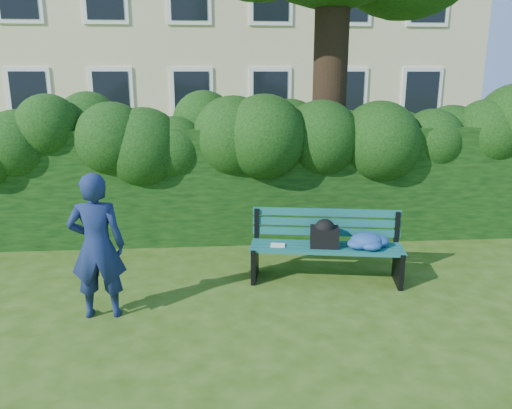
{
  "coord_description": "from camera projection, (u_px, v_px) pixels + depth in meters",
  "views": [
    {
      "loc": [
        -0.51,
        -5.66,
        2.59
      ],
      "look_at": [
        0.0,
        0.6,
        0.95
      ],
      "focal_mm": 35.0,
      "sensor_mm": 36.0,
      "label": 1
    }
  ],
  "objects": [
    {
      "name": "ground",
      "position": [
        260.0,
        291.0,
        6.15
      ],
      "size": [
        80.0,
        80.0,
        0.0
      ],
      "primitive_type": "plane",
      "color": "#2E4E0D",
      "rests_on": "ground"
    },
    {
      "name": "hedge",
      "position": [
        248.0,
        182.0,
        8.05
      ],
      "size": [
        10.0,
        1.0,
        1.8
      ],
      "color": "black",
      "rests_on": "ground"
    },
    {
      "name": "park_bench",
      "position": [
        336.0,
        243.0,
        6.38
      ],
      "size": [
        1.99,
        0.88,
        0.89
      ],
      "rotation": [
        0.0,
        0.0,
        -0.17
      ],
      "color": "#104E50",
      "rests_on": "ground"
    },
    {
      "name": "man_reading",
      "position": [
        97.0,
        246.0,
        5.34
      ],
      "size": [
        0.61,
        0.41,
        1.62
      ],
      "primitive_type": "imported",
      "rotation": [
        0.0,
        0.0,
        3.18
      ],
      "color": "navy",
      "rests_on": "ground"
    }
  ]
}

